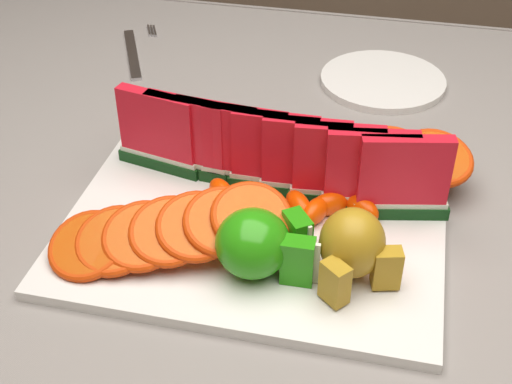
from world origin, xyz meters
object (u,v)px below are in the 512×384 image
Objects in this scene: side_plate at (383,81)px; fork at (134,52)px; apple_cluster at (260,244)px; platter at (254,228)px; pear_cluster at (353,247)px.

side_plate reaches higher than fork.
platter is at bearing 108.27° from apple_cluster.
platter is 0.08m from apple_cluster.
pear_cluster is at bearing 6.25° from apple_cluster.
apple_cluster is 0.54m from fork.
pear_cluster is (0.11, -0.06, 0.04)m from platter.
pear_cluster reaches higher than apple_cluster.
platter is 0.47m from fork.
apple_cluster is at bearing -71.73° from platter.
platter is 0.13m from pear_cluster.
fork is (-0.28, 0.38, -0.00)m from platter.
side_plate is 0.39m from fork.
fork is at bearing 131.49° from pear_cluster.
side_plate is at bearing 90.30° from pear_cluster.
platter is 2.12× the size of fork.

